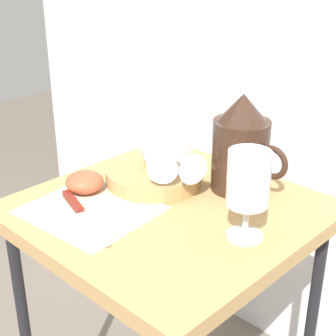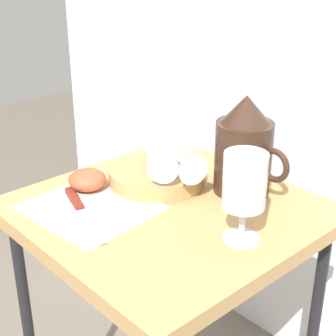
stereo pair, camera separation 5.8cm
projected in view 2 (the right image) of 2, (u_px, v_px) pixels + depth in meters
The scene contains 9 objects.
table at pixel (168, 239), 1.03m from camera, with size 0.52×0.51×0.71m.
linen_napkin at pixel (91, 208), 0.99m from camera, with size 0.22×0.20×0.00m, color beige.
basket_tray at pixel (157, 175), 1.08m from camera, with size 0.20×0.20×0.04m, color tan.
pitcher at pixel (244, 154), 1.03m from camera, with size 0.17×0.11×0.20m.
wine_glass_upright at pixel (244, 186), 0.85m from camera, with size 0.07×0.07×0.16m.
wine_glass_tipped_near at pixel (170, 152), 1.05m from camera, with size 0.16×0.11×0.08m.
wine_glass_tipped_far at pixel (169, 150), 1.06m from camera, with size 0.14×0.16×0.08m.
apple_half_left at pixel (87, 180), 1.05m from camera, with size 0.08×0.08×0.04m, color #C15133.
knife at pixel (78, 206), 0.98m from camera, with size 0.20×0.08×0.01m.
Camera 2 is at (0.65, -0.59, 1.19)m, focal length 55.83 mm.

